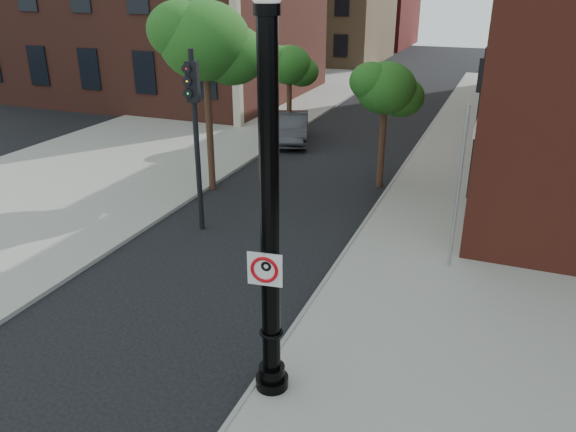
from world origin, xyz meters
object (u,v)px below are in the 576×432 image
at_px(no_parking_sign, 265,269).
at_px(parked_car, 292,128).
at_px(lamppost, 270,229).
at_px(traffic_signal_right, 481,101).
at_px(traffic_signal_left, 194,112).

relative_size(no_parking_sign, parked_car, 0.15).
relative_size(lamppost, traffic_signal_right, 1.39).
distance_m(lamppost, no_parking_sign, 0.68).
distance_m(no_parking_sign, traffic_signal_left, 7.85).
bearing_deg(lamppost, traffic_signal_right, 77.86).
height_order(lamppost, no_parking_sign, lamppost).
bearing_deg(traffic_signal_left, traffic_signal_right, 20.99).
relative_size(lamppost, traffic_signal_left, 1.34).
distance_m(lamppost, traffic_signal_left, 7.68).
relative_size(lamppost, no_parking_sign, 11.90).
bearing_deg(lamppost, no_parking_sign, -97.10).
height_order(no_parking_sign, traffic_signal_left, traffic_signal_left).
bearing_deg(traffic_signal_right, no_parking_sign, -89.73).
distance_m(lamppost, traffic_signal_right, 11.56).
bearing_deg(traffic_signal_right, lamppost, -89.81).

